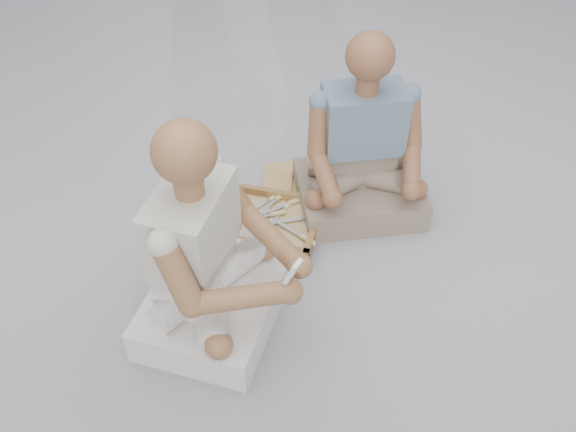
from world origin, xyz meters
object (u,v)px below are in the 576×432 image
(craftsman, at_px, (208,262))
(companion, at_px, (362,156))
(carved_panel, at_px, (326,194))
(tool_tray, at_px, (268,222))

(craftsman, distance_m, companion, 0.91)
(carved_panel, height_order, craftsman, craftsman)
(companion, bearing_deg, tool_tray, 15.60)
(companion, bearing_deg, carved_panel, -26.99)
(carved_panel, bearing_deg, companion, -2.98)
(tool_tray, bearing_deg, craftsman, -97.07)
(carved_panel, bearing_deg, tool_tray, -123.69)
(craftsman, relative_size, companion, 1.06)
(tool_tray, xyz_separation_m, companion, (0.35, 0.29, 0.23))
(tool_tray, height_order, companion, companion)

